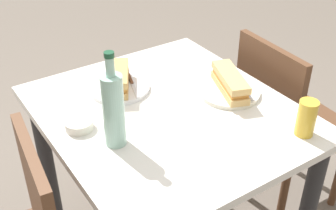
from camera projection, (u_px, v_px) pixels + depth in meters
dining_table at (168, 142)px, 1.59m from camera, size 0.91×0.81×0.77m
chair_far at (280, 118)px, 1.94m from camera, size 0.42×0.42×0.88m
plate_near at (229, 92)px, 1.60m from camera, size 0.22×0.22×0.01m
baguette_sandwich_near at (230, 82)px, 1.58m from camera, size 0.24×0.15×0.07m
knife_near at (241, 86)px, 1.61m from camera, size 0.18×0.06×0.01m
plate_far at (119, 88)px, 1.62m from camera, size 0.22×0.22×0.01m
baguette_sandwich_far at (119, 78)px, 1.60m from camera, size 0.21×0.16×0.07m
knife_far at (132, 84)px, 1.63m from camera, size 0.17×0.07×0.01m
water_bottle at (113, 109)px, 1.29m from camera, size 0.07×0.07×0.31m
beer_glass at (306, 118)px, 1.37m from camera, size 0.06×0.06×0.12m
olive_bowl at (79, 125)px, 1.41m from camera, size 0.09×0.09×0.03m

